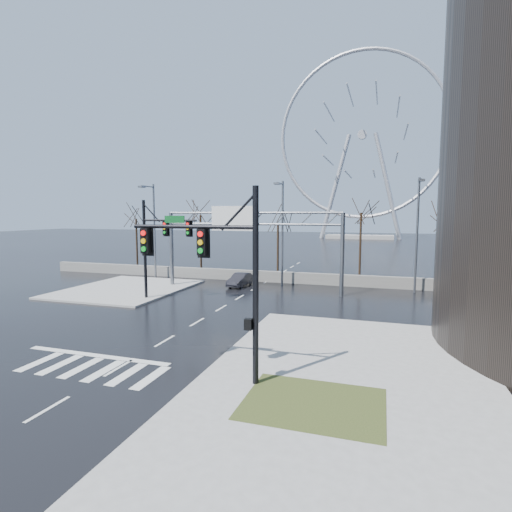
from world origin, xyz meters
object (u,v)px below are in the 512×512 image
at_px(sign_gantry, 247,233).
at_px(signal_mast_far, 157,240).
at_px(ferris_wheel, 362,142).
at_px(car, 240,280).
at_px(signal_mast_near, 223,266).

bearing_deg(sign_gantry, signal_mast_far, -132.47).
distance_m(ferris_wheel, car, 82.50).
bearing_deg(signal_mast_near, sign_gantry, 106.19).
bearing_deg(signal_mast_near, car, 108.17).
bearing_deg(car, signal_mast_far, -113.33).
distance_m(signal_mast_far, sign_gantry, 8.14).
xyz_separation_m(sign_gantry, ferris_wheel, (5.38, 80.04, 20.95)).
xyz_separation_m(signal_mast_far, car, (4.16, 7.87, -4.21)).
xyz_separation_m(signal_mast_near, signal_mast_far, (-11.01, 13.00, -0.04)).
height_order(signal_mast_far, sign_gantry, signal_mast_far).
xyz_separation_m(ferris_wheel, car, (-6.71, -78.17, -25.51)).
bearing_deg(car, signal_mast_near, -67.30).
bearing_deg(sign_gantry, car, 125.47).
relative_size(signal_mast_far, sign_gantry, 0.49).
relative_size(signal_mast_near, sign_gantry, 0.49).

